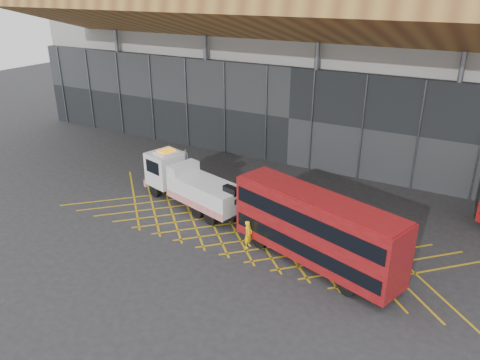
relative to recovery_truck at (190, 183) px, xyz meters
The scene contains 6 objects.
ground_plane 1.97m from the recovery_truck, 60.19° to the right, with size 120.00×120.00×0.00m, color #262628.
road_markings 5.71m from the recovery_truck, 10.81° to the right, with size 26.36×7.16×0.01m.
construction_building 19.05m from the recovery_truck, 81.77° to the left, with size 55.00×23.97×18.00m.
recovery_truck is the anchor object (origin of this frame).
bus_towed 10.37m from the recovery_truck, 15.50° to the right, with size 10.07×5.17×4.02m.
worker 6.81m from the recovery_truck, 26.16° to the right, with size 0.60×0.40×1.65m, color yellow.
Camera 1 is at (16.53, -22.53, 14.08)m, focal length 35.00 mm.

